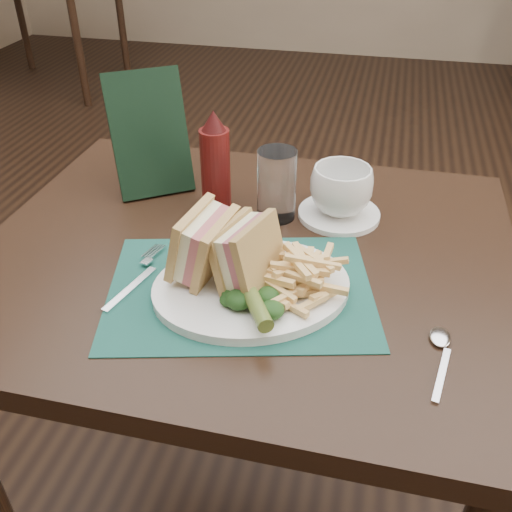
{
  "coord_description": "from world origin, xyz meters",
  "views": [
    {
      "loc": [
        0.2,
        -1.28,
        1.29
      ],
      "look_at": [
        0.04,
        -0.58,
        0.8
      ],
      "focal_mm": 40.0,
      "sensor_mm": 36.0,
      "label": 1
    }
  ],
  "objects": [
    {
      "name": "pickle_spear",
      "position": [
        0.06,
        -0.68,
        0.79
      ],
      "size": [
        0.08,
        0.12,
        0.03
      ],
      "primitive_type": "cylinder",
      "rotation": [
        1.54,
        0.0,
        0.51
      ],
      "color": "#4D6125",
      "rests_on": "plate"
    },
    {
      "name": "sandwich_half_b",
      "position": [
        0.01,
        -0.61,
        0.82
      ],
      "size": [
        0.11,
        0.13,
        0.11
      ],
      "primitive_type": null,
      "rotation": [
        0.0,
        -0.24,
        -0.32
      ],
      "color": "tan",
      "rests_on": "plate"
    },
    {
      "name": "spoon",
      "position": [
        0.31,
        -0.7,
        0.76
      ],
      "size": [
        0.06,
        0.15,
        0.01
      ],
      "primitive_type": null,
      "rotation": [
        0.0,
        0.0,
        -0.19
      ],
      "color": "silver",
      "rests_on": "table_main"
    },
    {
      "name": "saucer",
      "position": [
        0.14,
        -0.36,
        0.76
      ],
      "size": [
        0.19,
        0.19,
        0.01
      ],
      "primitive_type": "cylinder",
      "rotation": [
        0.0,
        0.0,
        0.31
      ],
      "color": "white",
      "rests_on": "table_main"
    },
    {
      "name": "table_bg_left",
      "position": [
        -2.05,
        2.26,
        0.38
      ],
      "size": [
        0.9,
        0.75,
        0.75
      ],
      "primitive_type": null,
      "color": "black",
      "rests_on": "ground"
    },
    {
      "name": "coffee_cup",
      "position": [
        0.14,
        -0.36,
        0.8
      ],
      "size": [
        0.16,
        0.16,
        0.09
      ],
      "primitive_type": "imported",
      "rotation": [
        0.0,
        0.0,
        0.6
      ],
      "color": "white",
      "rests_on": "saucer"
    },
    {
      "name": "ketchup_bottle",
      "position": [
        -0.09,
        -0.36,
        0.84
      ],
      "size": [
        0.07,
        0.07,
        0.19
      ],
      "primitive_type": null,
      "rotation": [
        0.0,
        0.0,
        0.26
      ],
      "color": "#510F0D",
      "rests_on": "table_main"
    },
    {
      "name": "plate",
      "position": [
        0.04,
        -0.61,
        0.76
      ],
      "size": [
        0.37,
        0.34,
        0.01
      ],
      "primitive_type": null,
      "rotation": [
        0.0,
        0.0,
        0.43
      ],
      "color": "white",
      "rests_on": "placemat"
    },
    {
      "name": "floor",
      "position": [
        0.0,
        0.0,
        0.0
      ],
      "size": [
        7.0,
        7.0,
        0.0
      ],
      "primitive_type": "plane",
      "color": "black",
      "rests_on": "ground"
    },
    {
      "name": "placemat",
      "position": [
        0.02,
        -0.61,
        0.75
      ],
      "size": [
        0.46,
        0.38,
        0.0
      ],
      "primitive_type": "cube",
      "rotation": [
        0.0,
        0.0,
        0.25
      ],
      "color": "#174B41",
      "rests_on": "table_main"
    },
    {
      "name": "wall_back",
      "position": [
        0.0,
        3.5,
        0.0
      ],
      "size": [
        6.0,
        0.0,
        6.0
      ],
      "primitive_type": "plane",
      "rotation": [
        1.57,
        0.0,
        0.0
      ],
      "color": "tan",
      "rests_on": "ground"
    },
    {
      "name": "fork",
      "position": [
        -0.14,
        -0.62,
        0.76
      ],
      "size": [
        0.07,
        0.17,
        0.01
      ],
      "primitive_type": null,
      "rotation": [
        0.0,
        0.0,
        -0.25
      ],
      "color": "silver",
      "rests_on": "placemat"
    },
    {
      "name": "sandwich_half_a",
      "position": [
        -0.06,
        -0.6,
        0.82
      ],
      "size": [
        0.09,
        0.12,
        0.11
      ],
      "primitive_type": null,
      "rotation": [
        0.0,
        0.24,
        -0.15
      ],
      "color": "tan",
      "rests_on": "plate"
    },
    {
      "name": "check_presenter",
      "position": [
        -0.23,
        -0.33,
        0.86
      ],
      "size": [
        0.17,
        0.15,
        0.23
      ],
      "primitive_type": "cube",
      "rotation": [
        -0.31,
        0.0,
        0.59
      ],
      "color": "black",
      "rests_on": "table_main"
    },
    {
      "name": "kale_garnish",
      "position": [
        0.05,
        -0.66,
        0.78
      ],
      "size": [
        0.11,
        0.08,
        0.03
      ],
      "primitive_type": null,
      "color": "black",
      "rests_on": "plate"
    },
    {
      "name": "drinking_glass",
      "position": [
        0.03,
        -0.38,
        0.81
      ],
      "size": [
        0.09,
        0.09,
        0.13
      ],
      "primitive_type": "cylinder",
      "rotation": [
        0.0,
        0.0,
        0.24
      ],
      "color": "white",
      "rests_on": "table_main"
    },
    {
      "name": "fries_pile",
      "position": [
        0.11,
        -0.6,
        0.8
      ],
      "size": [
        0.18,
        0.2,
        0.06
      ],
      "primitive_type": null,
      "color": "#F0C578",
      "rests_on": "plate"
    },
    {
      "name": "table_main",
      "position": [
        0.0,
        -0.5,
        0.38
      ],
      "size": [
        0.9,
        0.75,
        0.75
      ],
      "primitive_type": null,
      "color": "black",
      "rests_on": "ground"
    }
  ]
}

